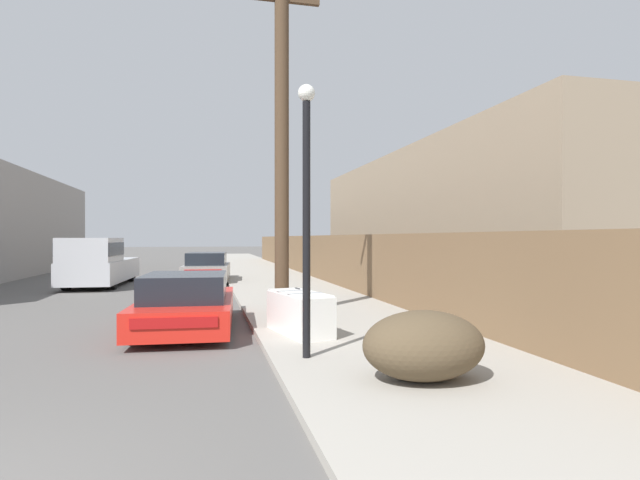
{
  "coord_description": "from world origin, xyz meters",
  "views": [
    {
      "loc": [
        2.22,
        -3.45,
        1.93
      ],
      "look_at": [
        4.83,
        7.72,
        1.89
      ],
      "focal_mm": 28.0,
      "sensor_mm": 36.0,
      "label": 1
    }
  ],
  "objects_px": {
    "parked_sports_car_red": "(187,304)",
    "car_parked_mid": "(207,268)",
    "utility_pole": "(282,136)",
    "pickup_truck": "(98,263)",
    "street_lamp": "(306,197)",
    "discarded_fridge": "(300,313)",
    "brush_pile": "(424,345)"
  },
  "relations": [
    {
      "from": "street_lamp",
      "to": "parked_sports_car_red",
      "type": "bearing_deg",
      "value": 118.62
    },
    {
      "from": "discarded_fridge",
      "to": "utility_pole",
      "type": "bearing_deg",
      "value": 76.65
    },
    {
      "from": "discarded_fridge",
      "to": "parked_sports_car_red",
      "type": "xyz_separation_m",
      "value": [
        -2.12,
        1.52,
        0.04
      ]
    },
    {
      "from": "car_parked_mid",
      "to": "utility_pole",
      "type": "xyz_separation_m",
      "value": [
        1.64,
        -10.41,
        3.7
      ]
    },
    {
      "from": "discarded_fridge",
      "to": "utility_pole",
      "type": "distance_m",
      "value": 4.44
    },
    {
      "from": "parked_sports_car_red",
      "to": "brush_pile",
      "type": "distance_m",
      "value": 5.81
    },
    {
      "from": "car_parked_mid",
      "to": "utility_pole",
      "type": "relative_size",
      "value": 0.53
    },
    {
      "from": "pickup_truck",
      "to": "brush_pile",
      "type": "distance_m",
      "value": 16.77
    },
    {
      "from": "car_parked_mid",
      "to": "utility_pole",
      "type": "height_order",
      "value": "utility_pole"
    },
    {
      "from": "car_parked_mid",
      "to": "utility_pole",
      "type": "distance_m",
      "value": 11.17
    },
    {
      "from": "parked_sports_car_red",
      "to": "car_parked_mid",
      "type": "relative_size",
      "value": 1.04
    },
    {
      "from": "car_parked_mid",
      "to": "utility_pole",
      "type": "bearing_deg",
      "value": -76.37
    },
    {
      "from": "parked_sports_car_red",
      "to": "utility_pole",
      "type": "xyz_separation_m",
      "value": [
        2.13,
        0.77,
        3.77
      ]
    },
    {
      "from": "utility_pole",
      "to": "brush_pile",
      "type": "bearing_deg",
      "value": -80.56
    },
    {
      "from": "car_parked_mid",
      "to": "street_lamp",
      "type": "bearing_deg",
      "value": -79.95
    },
    {
      "from": "car_parked_mid",
      "to": "brush_pile",
      "type": "distance_m",
      "value": 16.31
    },
    {
      "from": "pickup_truck",
      "to": "utility_pole",
      "type": "bearing_deg",
      "value": 124.36
    },
    {
      "from": "car_parked_mid",
      "to": "brush_pile",
      "type": "bearing_deg",
      "value": -76.2
    },
    {
      "from": "pickup_truck",
      "to": "brush_pile",
      "type": "xyz_separation_m",
      "value": [
        6.82,
        -15.32,
        -0.39
      ]
    },
    {
      "from": "discarded_fridge",
      "to": "parked_sports_car_red",
      "type": "relative_size",
      "value": 0.4
    },
    {
      "from": "parked_sports_car_red",
      "to": "pickup_truck",
      "type": "relative_size",
      "value": 0.76
    },
    {
      "from": "utility_pole",
      "to": "street_lamp",
      "type": "xyz_separation_m",
      "value": [
        -0.27,
        -4.18,
        -1.77
      ]
    },
    {
      "from": "street_lamp",
      "to": "utility_pole",
      "type": "bearing_deg",
      "value": 86.33
    },
    {
      "from": "discarded_fridge",
      "to": "utility_pole",
      "type": "relative_size",
      "value": 0.22
    },
    {
      "from": "utility_pole",
      "to": "pickup_truck",
      "type": "bearing_deg",
      "value": 121.38
    },
    {
      "from": "discarded_fridge",
      "to": "street_lamp",
      "type": "distance_m",
      "value": 2.8
    },
    {
      "from": "parked_sports_car_red",
      "to": "brush_pile",
      "type": "xyz_separation_m",
      "value": [
        3.08,
        -4.93,
        0.01
      ]
    },
    {
      "from": "discarded_fridge",
      "to": "street_lamp",
      "type": "xyz_separation_m",
      "value": [
        -0.25,
        -1.89,
        2.04
      ]
    },
    {
      "from": "car_parked_mid",
      "to": "parked_sports_car_red",
      "type": "bearing_deg",
      "value": -87.83
    },
    {
      "from": "brush_pile",
      "to": "parked_sports_car_red",
      "type": "bearing_deg",
      "value": 121.98
    },
    {
      "from": "car_parked_mid",
      "to": "pickup_truck",
      "type": "xyz_separation_m",
      "value": [
        -4.23,
        -0.79,
        0.34
      ]
    },
    {
      "from": "parked_sports_car_red",
      "to": "street_lamp",
      "type": "height_order",
      "value": "street_lamp"
    }
  ]
}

